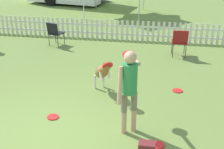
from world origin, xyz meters
TOP-DOWN VIEW (x-y plane):
  - ground_plane at (0.00, 0.00)m, footprint 240.00×240.00m
  - handler_person at (1.63, 0.52)m, footprint 0.43×1.10m
  - leaping_dog at (0.82, 1.99)m, footprint 0.66×1.04m
  - frisbee_near_handler at (0.01, 0.71)m, footprint 0.24×0.24m
  - frisbee_midfield at (2.23, 0.11)m, footprint 0.24×0.24m
  - frisbee_far_scatter at (2.61, 2.42)m, footprint 0.24×0.24m
  - picket_fence at (0.00, 6.38)m, footprint 17.33×0.04m
  - folding_chair_center at (2.68, 4.92)m, footprint 0.50×0.52m
  - folding_chair_green_right at (-1.54, 5.28)m, footprint 0.56×0.57m

SIDE VIEW (x-z plane):
  - ground_plane at x=0.00m, z-range 0.00..0.00m
  - frisbee_near_handler at x=0.01m, z-range 0.00..0.02m
  - frisbee_midfield at x=2.23m, z-range 0.00..0.02m
  - frisbee_far_scatter at x=2.61m, z-range 0.00..0.02m
  - picket_fence at x=0.00m, z-range 0.00..0.73m
  - folding_chair_green_right at x=-1.54m, z-range 0.08..0.92m
  - folding_chair_center at x=2.68m, z-range 0.09..0.98m
  - leaping_dog at x=0.82m, z-range 0.08..1.06m
  - handler_person at x=1.63m, z-range 0.21..1.87m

